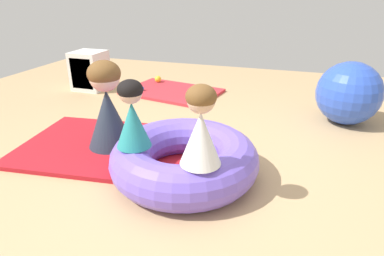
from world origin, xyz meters
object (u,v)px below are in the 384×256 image
at_px(inflatable_cushion, 184,158).
at_px(child_in_white, 201,127).
at_px(play_ball_green, 189,141).
at_px(storage_cube, 89,71).
at_px(play_ball_orange, 132,88).
at_px(exercise_ball_large, 349,93).
at_px(child_in_teal, 132,115).
at_px(play_ball_yellow, 158,79).
at_px(play_ball_blue, 142,88).
at_px(adult_seated, 107,106).

xyz_separation_m(inflatable_cushion, child_in_white, (0.22, -0.31, 0.43)).
bearing_deg(play_ball_green, inflatable_cushion, -76.43).
bearing_deg(storage_cube, child_in_white, -43.08).
bearing_deg(play_ball_orange, exercise_ball_large, -4.95).
xyz_separation_m(child_in_teal, play_ball_orange, (-1.13, 2.10, -0.49)).
relative_size(play_ball_yellow, exercise_ball_large, 0.15).
distance_m(inflatable_cushion, play_ball_green, 0.51).
xyz_separation_m(play_ball_orange, exercise_ball_large, (2.80, -0.24, 0.27)).
xyz_separation_m(child_in_white, exercise_ball_large, (1.12, 1.96, -0.25)).
xyz_separation_m(play_ball_yellow, play_ball_blue, (-0.04, -0.49, -0.02)).
height_order(play_ball_yellow, play_ball_blue, play_ball_yellow).
height_order(play_ball_yellow, play_ball_orange, play_ball_yellow).
bearing_deg(child_in_teal, adult_seated, 71.97).
bearing_deg(play_ball_blue, storage_cube, -176.41).
bearing_deg(inflatable_cushion, play_ball_orange, 127.58).
relative_size(child_in_white, storage_cube, 0.98).
height_order(inflatable_cushion, storage_cube, storage_cube).
relative_size(child_in_white, play_ball_blue, 8.37).
bearing_deg(storage_cube, play_ball_yellow, 32.00).
bearing_deg(storage_cube, adult_seated, -51.18).
xyz_separation_m(inflatable_cushion, play_ball_orange, (-1.45, 1.89, -0.08)).
xyz_separation_m(play_ball_yellow, storage_cube, (-0.87, -0.54, 0.19)).
height_order(adult_seated, play_ball_yellow, adult_seated).
relative_size(play_ball_orange, storage_cube, 0.15).
height_order(child_in_teal, play_ball_green, child_in_teal).
height_order(adult_seated, play_ball_orange, adult_seated).
height_order(child_in_teal, play_ball_orange, child_in_teal).
distance_m(play_ball_green, storage_cube, 2.49).
bearing_deg(play_ball_yellow, child_in_teal, -70.07).
bearing_deg(exercise_ball_large, storage_cube, 175.69).
distance_m(adult_seated, exercise_ball_large, 2.58).
height_order(inflatable_cushion, exercise_ball_large, exercise_ball_large).
bearing_deg(play_ball_blue, child_in_white, -55.65).
xyz_separation_m(play_ball_green, exercise_ball_large, (1.46, 1.16, 0.27)).
xyz_separation_m(play_ball_green, play_ball_yellow, (-1.17, 1.96, 0.01)).
bearing_deg(play_ball_blue, inflatable_cushion, -55.87).
height_order(inflatable_cushion, child_in_white, child_in_white).
bearing_deg(play_ball_blue, adult_seated, -73.49).
distance_m(child_in_white, adult_seated, 1.21).
relative_size(child_in_white, play_ball_yellow, 5.40).
distance_m(inflatable_cushion, play_ball_orange, 2.39).
height_order(child_in_teal, child_in_white, child_in_white).
relative_size(adult_seated, play_ball_green, 9.63).
distance_m(inflatable_cushion, child_in_teal, 0.56).
bearing_deg(exercise_ball_large, play_ball_yellow, 163.02).
xyz_separation_m(play_ball_yellow, exercise_ball_large, (2.63, -0.80, 0.26)).
bearing_deg(inflatable_cushion, child_in_teal, -147.35).
bearing_deg(exercise_ball_large, play_ball_green, -141.67).
xyz_separation_m(inflatable_cushion, play_ball_green, (-0.12, 0.49, -0.08)).
height_order(play_ball_yellow, storage_cube, storage_cube).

